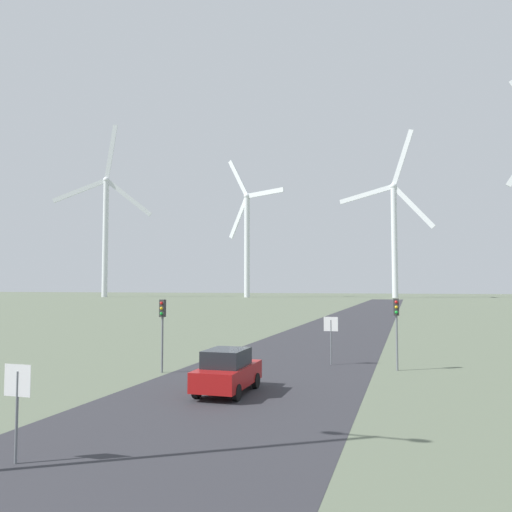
% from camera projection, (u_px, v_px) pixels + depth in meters
% --- Properties ---
extents(road_surface, '(10.00, 240.00, 0.01)m').
position_uv_depth(road_surface, '(340.00, 330.00, 50.74)').
color(road_surface, '#2D2D33').
rests_on(road_surface, ground).
extents(stop_sign_near, '(0.81, 0.07, 2.47)m').
position_uv_depth(stop_sign_near, '(17.00, 394.00, 12.57)').
color(stop_sign_near, slate).
rests_on(stop_sign_near, ground).
extents(stop_sign_far, '(0.81, 0.07, 2.70)m').
position_uv_depth(stop_sign_far, '(331.00, 331.00, 28.27)').
color(stop_sign_far, slate).
rests_on(stop_sign_far, ground).
extents(traffic_light_post_near_left, '(0.28, 0.34, 3.75)m').
position_uv_depth(traffic_light_post_near_left, '(162.00, 319.00, 25.77)').
color(traffic_light_post_near_left, slate).
rests_on(traffic_light_post_near_left, ground).
extents(traffic_light_post_near_right, '(0.28, 0.34, 3.78)m').
position_uv_depth(traffic_light_post_near_right, '(396.00, 318.00, 26.39)').
color(traffic_light_post_near_right, slate).
rests_on(traffic_light_post_near_right, ground).
extents(car_approaching, '(1.88, 4.12, 1.83)m').
position_uv_depth(car_approaching, '(227.00, 371.00, 20.72)').
color(car_approaching, maroon).
rests_on(car_approaching, ground).
extents(wind_turbine_far_left, '(39.08, 12.64, 71.02)m').
position_uv_depth(wind_turbine_far_left, '(106.00, 223.00, 203.32)').
color(wind_turbine_far_left, silver).
rests_on(wind_turbine_far_left, ground).
extents(wind_turbine_left, '(26.38, 11.97, 56.30)m').
position_uv_depth(wind_turbine_left, '(247.00, 234.00, 197.32)').
color(wind_turbine_left, silver).
rests_on(wind_turbine_left, ground).
extents(wind_turbine_center, '(36.10, 9.51, 63.84)m').
position_uv_depth(wind_turbine_center, '(394.00, 227.00, 190.04)').
color(wind_turbine_center, silver).
rests_on(wind_turbine_center, ground).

